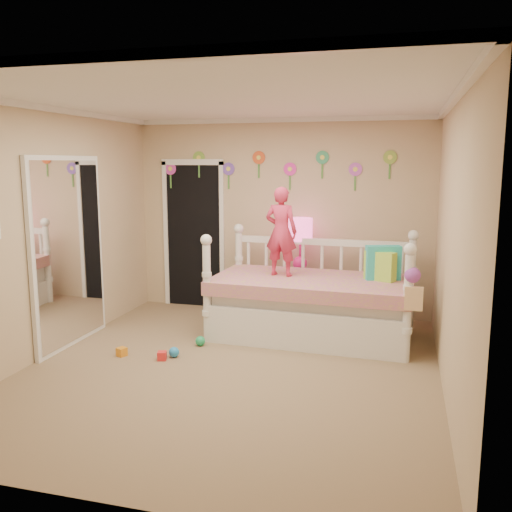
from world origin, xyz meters
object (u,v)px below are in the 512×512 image
(daybed, at_px, (312,284))
(nightstand, at_px, (299,294))
(child, at_px, (281,232))
(table_lamp, at_px, (300,236))

(daybed, bearing_deg, nightstand, 113.68)
(child, xyz_separation_m, nightstand, (0.10, 0.68, -0.91))
(daybed, xyz_separation_m, table_lamp, (-0.28, 0.72, 0.46))
(nightstand, xyz_separation_m, table_lamp, (0.00, 0.00, 0.77))
(daybed, height_order, nightstand, daybed)
(child, bearing_deg, nightstand, -91.69)
(table_lamp, bearing_deg, nightstand, 0.00)
(nightstand, relative_size, table_lamp, 0.93)
(child, height_order, table_lamp, child)
(daybed, distance_m, table_lamp, 0.90)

